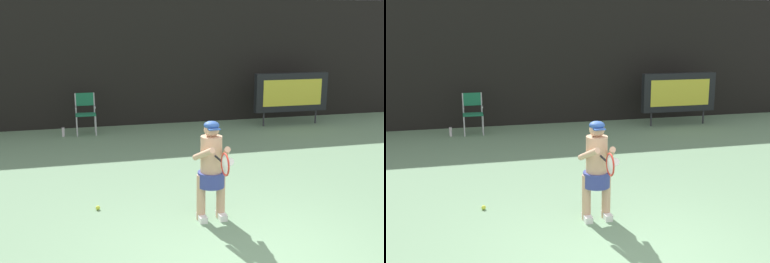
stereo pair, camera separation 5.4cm
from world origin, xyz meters
TOP-DOWN VIEW (x-y plane):
  - backdrop_screen at (0.00, 8.50)m, footprint 18.00×0.12m
  - scoreboard at (4.13, 7.33)m, footprint 2.20×0.21m
  - umpire_chair at (-1.65, 7.59)m, footprint 0.52×0.44m
  - water_bottle at (-2.24, 7.42)m, footprint 0.07×0.07m
  - tennis_player at (-0.07, 1.43)m, footprint 0.54×0.62m
  - tennis_racket at (-0.06, 0.89)m, footprint 0.03×0.60m
  - tennis_ball_loose at (-1.66, 2.19)m, footprint 0.07×0.07m

SIDE VIEW (x-z plane):
  - tennis_ball_loose at x=-1.66m, z-range 0.00..0.07m
  - water_bottle at x=-2.24m, z-range -0.01..0.26m
  - umpire_chair at x=-1.65m, z-range 0.08..1.16m
  - tennis_player at x=-0.07m, z-range 0.06..1.53m
  - scoreboard at x=4.13m, z-range 0.20..1.70m
  - tennis_racket at x=-0.06m, z-range 0.84..1.15m
  - backdrop_screen at x=0.00m, z-range -0.02..3.64m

